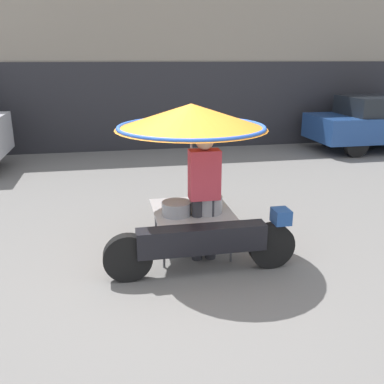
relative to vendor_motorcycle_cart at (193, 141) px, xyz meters
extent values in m
plane|color=slate|center=(-0.28, -0.51, -1.52)|extent=(36.00, 36.00, 0.00)
cube|color=gray|center=(-0.28, 7.94, 0.59)|extent=(28.00, 2.00, 4.22)
cube|color=#28282D|center=(-0.28, 6.91, -0.32)|extent=(23.80, 0.06, 2.40)
cylinder|color=black|center=(0.88, -0.58, -1.23)|extent=(0.58, 0.14, 0.58)
cylinder|color=black|center=(-0.89, -0.58, -1.23)|extent=(0.58, 0.14, 0.58)
cube|color=black|center=(-0.01, -0.58, -1.07)|extent=(1.56, 0.24, 0.32)
cube|color=#234C93|center=(0.98, -0.58, -0.85)|extent=(0.20, 0.24, 0.18)
cylinder|color=black|center=(-0.01, 0.39, -1.26)|extent=(0.52, 0.14, 0.52)
cylinder|color=#515156|center=(0.42, -0.35, -1.23)|extent=(0.03, 0.03, 0.58)
cylinder|color=#515156|center=(0.42, 0.52, -1.23)|extent=(0.03, 0.03, 0.58)
cylinder|color=#515156|center=(-0.44, -0.35, -1.23)|extent=(0.03, 0.03, 0.58)
cylinder|color=#515156|center=(-0.44, 0.52, -1.23)|extent=(0.03, 0.03, 0.58)
cube|color=#B2B2B7|center=(-0.01, 0.09, -0.93)|extent=(1.02, 1.03, 0.02)
cylinder|color=#B2B2B7|center=(-0.01, 0.09, -0.39)|extent=(0.03, 0.03, 1.07)
cone|color=orange|center=(-0.01, 0.09, 0.30)|extent=(1.92, 1.92, 0.31)
torus|color=blue|center=(-0.01, 0.09, 0.17)|extent=(1.87, 1.87, 0.05)
cylinder|color=#939399|center=(-0.24, -0.10, -0.84)|extent=(0.37, 0.37, 0.17)
cylinder|color=#939399|center=(0.17, -0.07, -0.81)|extent=(0.40, 0.40, 0.22)
cylinder|color=#1E936B|center=(0.27, 0.37, -0.81)|extent=(0.21, 0.21, 0.22)
cylinder|color=#2D2D33|center=(0.01, -0.20, -1.11)|extent=(0.14, 0.14, 0.83)
cylinder|color=#2D2D33|center=(0.19, -0.20, -1.11)|extent=(0.14, 0.14, 0.83)
cube|color=#C13847|center=(0.10, -0.20, -0.38)|extent=(0.38, 0.22, 0.62)
sphere|color=tan|center=(0.10, -0.20, 0.04)|extent=(0.22, 0.22, 0.22)
cylinder|color=black|center=(5.34, 4.86, -1.21)|extent=(0.63, 0.20, 0.63)
cylinder|color=black|center=(5.34, 6.38, -1.21)|extent=(0.63, 0.20, 0.63)
cube|color=navy|center=(6.63, 5.62, -0.87)|extent=(4.16, 1.79, 0.67)
cube|color=#1E2328|center=(6.42, 5.62, -0.28)|extent=(2.00, 1.58, 0.51)
camera|label=1|loc=(-1.03, -5.16, 1.00)|focal=40.00mm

